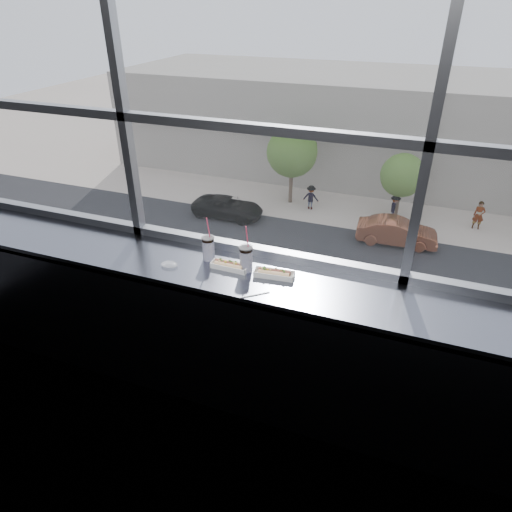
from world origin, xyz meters
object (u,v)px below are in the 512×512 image
(car_far_b, at_px, (397,228))
(pedestrian_a, at_px, (311,195))
(car_near_a, at_px, (141,252))
(tree_left, at_px, (292,152))
(soda_cup_right, at_px, (246,257))
(car_near_c, at_px, (366,295))
(pedestrian_b, at_px, (395,205))
(loose_straw, at_px, (255,295))
(car_near_b, at_px, (252,272))
(hotdog_tray_left, at_px, (230,265))
(soda_cup_left, at_px, (208,247))
(wrapper, at_px, (169,264))
(tree_center, at_px, (402,175))
(pedestrian_c, at_px, (480,213))
(hotdog_tray_right, at_px, (274,273))
(car_far_a, at_px, (228,204))

(car_far_b, bearing_deg, pedestrian_a, 59.05)
(car_near_a, distance_m, tree_left, 13.39)
(soda_cup_right, bearing_deg, car_far_b, 89.23)
(car_near_c, bearing_deg, pedestrian_b, 4.22)
(car_far_b, bearing_deg, loose_straw, 176.17)
(pedestrian_b, bearing_deg, pedestrian_a, 92.11)
(soda_cup_right, height_order, car_near_b, soda_cup_right)
(hotdog_tray_left, xyz_separation_m, car_near_b, (-6.13, 16.26, -10.98))
(soda_cup_left, relative_size, wrapper, 3.03)
(loose_straw, height_order, wrapper, wrapper)
(tree_left, bearing_deg, car_near_a, -113.50)
(car_near_c, xyz_separation_m, pedestrian_a, (-5.66, 11.31, -0.06))
(pedestrian_b, xyz_separation_m, pedestrian_a, (-5.84, -0.22, -0.02))
(car_near_c, relative_size, tree_center, 1.46)
(soda_cup_right, xyz_separation_m, pedestrian_c, (5.16, 28.32, -11.00))
(hotdog_tray_left, distance_m, pedestrian_a, 30.27)
(car_near_b, bearing_deg, hotdog_tray_right, -152.69)
(wrapper, xyz_separation_m, car_near_b, (-5.72, 16.37, -10.97))
(hotdog_tray_right, bearing_deg, wrapper, -176.14)
(car_near_b, bearing_deg, tree_center, -21.62)
(pedestrian_a, height_order, tree_left, tree_left)
(car_far_a, distance_m, pedestrian_a, 6.07)
(wrapper, bearing_deg, tree_center, 89.04)
(wrapper, relative_size, car_near_a, 0.02)
(hotdog_tray_left, distance_m, tree_center, 29.66)
(car_far_a, relative_size, tree_center, 1.20)
(wrapper, distance_m, car_near_c, 19.69)
(soda_cup_left, xyz_separation_m, car_near_a, (-12.68, 16.19, -11.15))
(hotdog_tray_right, height_order, wrapper, hotdog_tray_right)
(wrapper, height_order, car_far_b, wrapper)
(loose_straw, xyz_separation_m, wrapper, (-0.67, 0.12, 0.01))
(hotdog_tray_right, height_order, car_near_a, hotdog_tray_right)
(hotdog_tray_left, height_order, pedestrian_b, hotdog_tray_left)
(loose_straw, distance_m, tree_left, 30.70)
(wrapper, bearing_deg, hotdog_tray_left, 15.80)
(car_far_b, height_order, car_near_c, car_near_c)
(car_far_b, bearing_deg, pedestrian_b, 4.84)
(soda_cup_right, relative_size, car_near_a, 0.06)
(car_far_a, bearing_deg, car_near_b, -148.15)
(pedestrian_c, xyz_separation_m, tree_center, (-5.20, -0.09, 1.92))
(loose_straw, distance_m, car_near_b, 20.81)
(hotdog_tray_left, bearing_deg, tree_left, 106.44)
(car_near_a, bearing_deg, hotdog_tray_left, -136.98)
(soda_cup_right, height_order, car_near_a, soda_cup_right)
(soda_cup_left, height_order, pedestrian_b, soda_cup_left)
(car_near_a, bearing_deg, car_far_b, -54.34)
(pedestrian_a, bearing_deg, car_far_b, 152.49)
(car_near_c, bearing_deg, car_near_a, 95.09)
(hotdog_tray_left, distance_m, tree_left, 30.41)
(loose_straw, bearing_deg, tree_center, 51.29)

